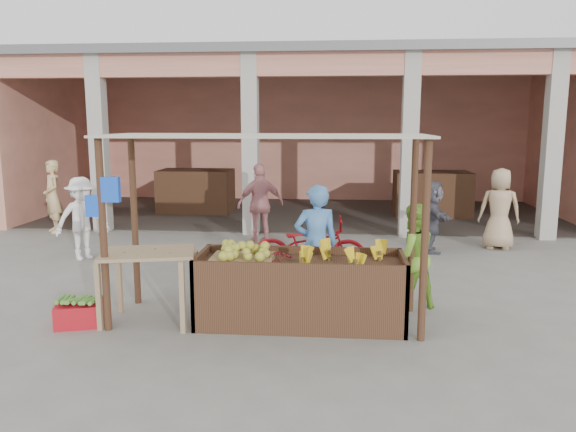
# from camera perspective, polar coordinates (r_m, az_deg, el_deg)

# --- Properties ---
(ground) EXTENTS (60.00, 60.00, 0.00)m
(ground) POSITION_cam_1_polar(r_m,az_deg,el_deg) (7.35, -2.69, -10.67)
(ground) COLOR slate
(ground) RESTS_ON ground
(market_building) EXTENTS (14.40, 6.40, 4.20)m
(market_building) POSITION_cam_1_polar(r_m,az_deg,el_deg) (15.78, 1.84, 10.20)
(market_building) COLOR #F0967D
(market_building) RESTS_ON ground
(fruit_stall) EXTENTS (2.60, 0.95, 0.80)m
(fruit_stall) POSITION_cam_1_polar(r_m,az_deg,el_deg) (7.17, 1.28, -7.80)
(fruit_stall) COLOR #533421
(fruit_stall) RESTS_ON ground
(stall_awning) EXTENTS (4.09, 1.35, 2.39)m
(stall_awning) POSITION_cam_1_polar(r_m,az_deg,el_deg) (6.98, -2.87, 4.92)
(stall_awning) COLOR #533421
(stall_awning) RESTS_ON ground
(banana_heap) EXTENTS (1.09, 0.60, 0.20)m
(banana_heap) POSITION_cam_1_polar(r_m,az_deg,el_deg) (6.99, 5.27, -4.06)
(banana_heap) COLOR yellow
(banana_heap) RESTS_ON fruit_stall
(melon_tray) EXTENTS (0.78, 0.68, 0.21)m
(melon_tray) POSITION_cam_1_polar(r_m,az_deg,el_deg) (7.08, -4.71, -3.90)
(melon_tray) COLOR olive
(melon_tray) RESTS_ON fruit_stall
(berry_heap) EXTENTS (0.40, 0.33, 0.13)m
(berry_heap) POSITION_cam_1_polar(r_m,az_deg,el_deg) (7.10, -0.97, -4.09)
(berry_heap) COLOR maroon
(berry_heap) RESTS_ON fruit_stall
(side_table) EXTENTS (1.29, 1.01, 0.93)m
(side_table) POSITION_cam_1_polar(r_m,az_deg,el_deg) (7.32, -14.02, -4.61)
(side_table) COLOR tan
(side_table) RESTS_ON ground
(papaya_pile) EXTENTS (0.73, 0.42, 0.21)m
(papaya_pile) POSITION_cam_1_polar(r_m,az_deg,el_deg) (7.27, -14.10, -2.71)
(papaya_pile) COLOR #4F8C2D
(papaya_pile) RESTS_ON side_table
(red_crate) EXTENTS (0.64, 0.54, 0.29)m
(red_crate) POSITION_cam_1_polar(r_m,az_deg,el_deg) (7.64, -20.47, -9.34)
(red_crate) COLOR red
(red_crate) RESTS_ON ground
(plantain_bundle) EXTENTS (0.44, 0.31, 0.09)m
(plantain_bundle) POSITION_cam_1_polar(r_m,az_deg,el_deg) (7.59, -20.56, -8.01)
(plantain_bundle) COLOR #589A38
(plantain_bundle) RESTS_ON red_crate
(produce_sacks) EXTENTS (0.83, 0.78, 0.63)m
(produce_sacks) POSITION_cam_1_polar(r_m,az_deg,el_deg) (12.46, 13.06, -0.92)
(produce_sacks) COLOR maroon
(produce_sacks) RESTS_ON ground
(vendor_blue) EXTENTS (0.77, 0.63, 1.81)m
(vendor_blue) POSITION_cam_1_polar(r_m,az_deg,el_deg) (7.82, 2.87, -2.53)
(vendor_blue) COLOR #5493DD
(vendor_blue) RESTS_ON ground
(vendor_green) EXTENTS (0.83, 0.62, 1.53)m
(vendor_green) POSITION_cam_1_polar(r_m,az_deg,el_deg) (7.87, 12.44, -3.71)
(vendor_green) COLOR #76B42F
(vendor_green) RESTS_ON ground
(motorcycle) EXTENTS (0.75, 2.01, 1.04)m
(motorcycle) POSITION_cam_1_polar(r_m,az_deg,el_deg) (9.24, 2.19, -3.06)
(motorcycle) COLOR maroon
(motorcycle) RESTS_ON ground
(shopper_a) EXTENTS (1.13, 1.13, 1.66)m
(shopper_a) POSITION_cam_1_polar(r_m,az_deg,el_deg) (11.04, -20.23, 0.08)
(shopper_a) COLOR white
(shopper_a) RESTS_ON ground
(shopper_b) EXTENTS (1.20, 0.98, 1.80)m
(shopper_b) POSITION_cam_1_polar(r_m,az_deg,el_deg) (11.61, -2.81, 1.48)
(shopper_b) COLOR #CA7E80
(shopper_b) RESTS_ON ground
(shopper_c) EXTENTS (0.95, 0.70, 1.81)m
(shopper_c) POSITION_cam_1_polar(r_m,az_deg,el_deg) (11.96, 20.72, 1.11)
(shopper_c) COLOR tan
(shopper_c) RESTS_ON ground
(shopper_d) EXTENTS (0.67, 1.41, 1.49)m
(shopper_d) POSITION_cam_1_polar(r_m,az_deg,el_deg) (11.28, 14.45, 0.13)
(shopper_d) COLOR #4F4E5A
(shopper_d) RESTS_ON ground
(shopper_e) EXTENTS (0.80, 0.81, 1.74)m
(shopper_e) POSITION_cam_1_polar(r_m,az_deg,el_deg) (13.95, -22.80, 1.98)
(shopper_e) COLOR #E0B87A
(shopper_e) RESTS_ON ground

